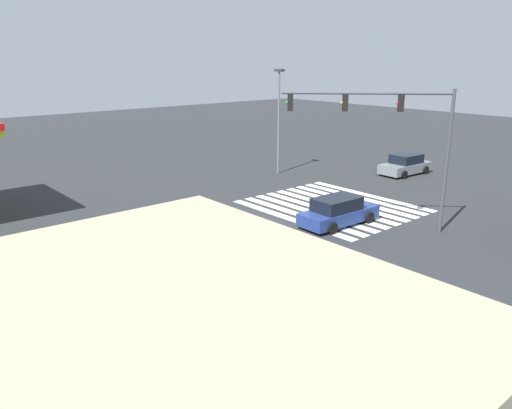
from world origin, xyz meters
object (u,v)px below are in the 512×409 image
car_1 (405,165)px  pedestrian (230,295)px  car_0 (338,212)px  street_light_pole_a (279,112)px  traffic_signal_mast (393,127)px  car_2 (165,222)px

car_1 → pedestrian: 26.43m
car_0 → pedestrian: size_ratio=2.79×
street_light_pole_a → traffic_signal_mast: bearing=159.8°
car_2 → pedestrian: pedestrian is taller
traffic_signal_mast → pedestrian: traffic_signal_mast is taller
pedestrian → street_light_pole_a: bearing=-1.4°
car_1 → street_light_pole_a: size_ratio=0.56×
car_2 → pedestrian: bearing=68.4°
traffic_signal_mast → car_2: (7.27, 9.23, -4.92)m
street_light_pole_a → pedestrian: bearing=132.9°
car_2 → street_light_pole_a: size_ratio=0.58×
traffic_signal_mast → car_0: bearing=-19.9°
car_0 → pedestrian: pedestrian is taller
traffic_signal_mast → car_2: size_ratio=1.58×
pedestrian → street_light_pole_a: size_ratio=0.21×
car_1 → traffic_signal_mast: bearing=32.7°
car_0 → street_light_pole_a: 13.77m
car_1 → car_2: (0.14, 21.86, -0.09)m
car_2 → traffic_signal_mast: bearing=137.3°
pedestrian → street_light_pole_a: (16.06, -17.25, 3.88)m
car_0 → street_light_pole_a: bearing=64.0°
car_0 → car_1: 14.54m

